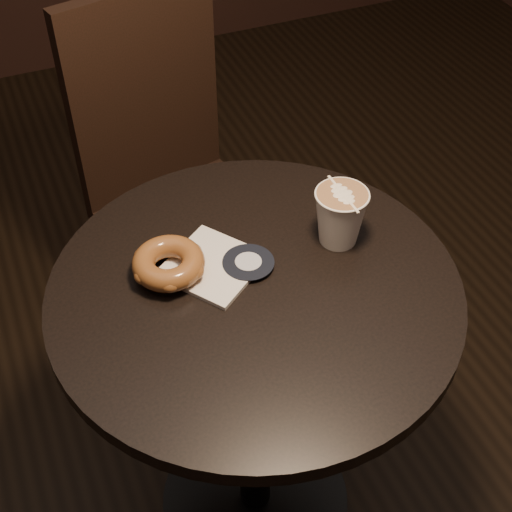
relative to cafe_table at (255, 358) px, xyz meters
name	(u,v)px	position (x,y,z in m)	size (l,w,h in m)	color
cafe_table	(255,358)	(0.00, 0.00, 0.00)	(0.70, 0.70, 0.75)	black
chair	(169,170)	(0.04, 0.63, -0.01)	(0.46, 0.46, 0.97)	black
pastry_bag	(213,265)	(-0.05, 0.07, 0.20)	(0.15, 0.15, 0.01)	silver
doughnut	(169,263)	(-0.12, 0.08, 0.23)	(0.12, 0.12, 0.04)	brown
latte_cup	(340,217)	(0.18, 0.05, 0.25)	(0.09, 0.09, 0.11)	white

